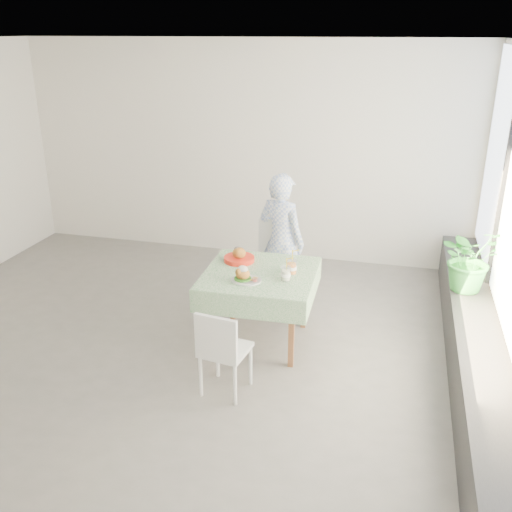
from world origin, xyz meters
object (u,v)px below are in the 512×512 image
(cafe_table, at_px, (260,299))
(chair_near, at_px, (225,366))
(juice_cup_orange, at_px, (292,267))
(main_dish, at_px, (244,276))
(diner, at_px, (281,241))
(chair_far, at_px, (270,283))
(potted_plant, at_px, (470,258))

(cafe_table, bearing_deg, chair_near, -94.77)
(chair_near, height_order, juice_cup_orange, juice_cup_orange)
(main_dish, bearing_deg, diner, 84.28)
(chair_far, relative_size, diner, 0.64)
(chair_far, relative_size, potted_plant, 1.47)
(chair_far, relative_size, juice_cup_orange, 3.41)
(main_dish, bearing_deg, potted_plant, 23.61)
(potted_plant, bearing_deg, main_dish, -156.39)
(cafe_table, bearing_deg, juice_cup_orange, 10.02)
(diner, bearing_deg, chair_near, 107.63)
(chair_far, height_order, diner, diner)
(chair_near, distance_m, main_dish, 0.86)
(cafe_table, relative_size, chair_near, 1.36)
(chair_near, height_order, diner, diner)
(chair_near, xyz_separation_m, potted_plant, (2.01, 1.55, 0.59))
(main_dish, bearing_deg, cafe_table, 68.85)
(chair_far, xyz_separation_m, main_dish, (-0.01, -0.97, 0.49))
(chair_near, distance_m, diner, 1.82)
(cafe_table, distance_m, juice_cup_orange, 0.46)
(diner, height_order, juice_cup_orange, diner)
(cafe_table, distance_m, chair_near, 0.92)
(juice_cup_orange, relative_size, potted_plant, 0.43)
(juice_cup_orange, bearing_deg, diner, 108.87)
(cafe_table, xyz_separation_m, potted_plant, (1.94, 0.66, 0.37))
(cafe_table, xyz_separation_m, main_dish, (-0.09, -0.23, 0.33))
(potted_plant, bearing_deg, chair_far, 177.51)
(chair_far, distance_m, juice_cup_orange, 0.94)
(main_dish, relative_size, potted_plant, 0.44)
(diner, bearing_deg, chair_far, 71.04)
(diner, distance_m, juice_cup_orange, 0.85)
(diner, relative_size, potted_plant, 2.30)
(diner, relative_size, juice_cup_orange, 5.31)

